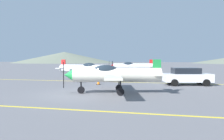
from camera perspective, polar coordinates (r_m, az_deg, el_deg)
ground_plane at (r=15.53m, az=-9.36°, el=-6.14°), size 400.00×400.00×0.00m
apron_line_near at (r=11.43m, az=-18.27°, el=-9.43°), size 80.00×0.16×0.01m
apron_line_far at (r=23.45m, az=-1.63°, el=-3.09°), size 80.00×0.16×0.01m
airplane_near at (r=15.28m, az=0.34°, el=-1.15°), size 7.01×7.97×2.40m
airplane_mid at (r=25.65m, az=-7.06°, el=0.40°), size 7.01×8.00×2.40m
airplane_far at (r=34.01m, az=5.12°, el=0.98°), size 7.01×8.00×2.40m
car_sedan at (r=21.51m, az=19.01°, el=-1.53°), size 4.58×2.69×1.62m
traffic_cone_front at (r=20.87m, az=-3.57°, el=-3.04°), size 0.36×0.36×0.59m
hill_left at (r=170.16m, az=-12.30°, el=3.26°), size 77.11×77.11×8.27m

